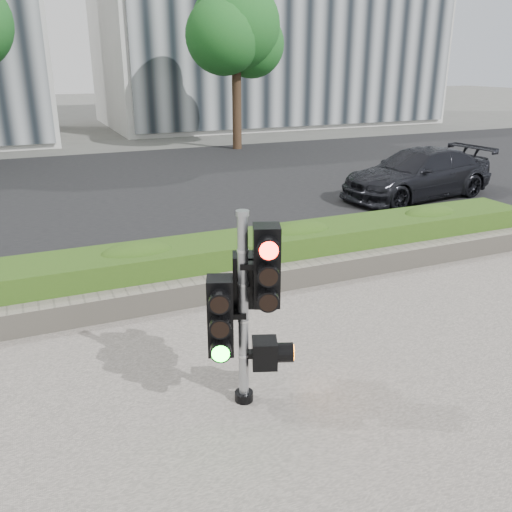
% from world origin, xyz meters
% --- Properties ---
extents(ground, '(120.00, 120.00, 0.00)m').
position_xyz_m(ground, '(0.00, 0.00, 0.00)').
color(ground, '#51514C').
rests_on(ground, ground).
extents(sidewalk, '(16.00, 11.00, 0.03)m').
position_xyz_m(sidewalk, '(0.00, -2.50, 0.01)').
color(sidewalk, '#9E9389').
rests_on(sidewalk, ground).
extents(road, '(60.00, 13.00, 0.02)m').
position_xyz_m(road, '(0.00, 10.00, 0.01)').
color(road, black).
rests_on(road, ground).
extents(curb, '(60.00, 0.25, 0.12)m').
position_xyz_m(curb, '(0.00, 3.15, 0.06)').
color(curb, gray).
rests_on(curb, ground).
extents(stone_wall, '(12.00, 0.32, 0.34)m').
position_xyz_m(stone_wall, '(0.00, 1.90, 0.20)').
color(stone_wall, gray).
rests_on(stone_wall, sidewalk).
extents(hedge, '(12.00, 1.00, 0.68)m').
position_xyz_m(hedge, '(0.00, 2.55, 0.37)').
color(hedge, '#567F27').
rests_on(hedge, sidewalk).
extents(building_right, '(18.00, 10.00, 12.00)m').
position_xyz_m(building_right, '(11.00, 25.00, 6.00)').
color(building_right, '#B7B7B2').
rests_on(building_right, ground).
extents(tree_right, '(4.10, 3.58, 6.53)m').
position_xyz_m(tree_right, '(5.48, 15.55, 4.48)').
color(tree_right, black).
rests_on(tree_right, ground).
extents(traffic_signal, '(0.75, 0.62, 2.02)m').
position_xyz_m(traffic_signal, '(-0.76, -0.59, 1.15)').
color(traffic_signal, black).
rests_on(traffic_signal, sidewalk).
extents(car_dark, '(4.40, 2.19, 1.23)m').
position_xyz_m(car_dark, '(6.67, 5.91, 0.63)').
color(car_dark, black).
rests_on(car_dark, road).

